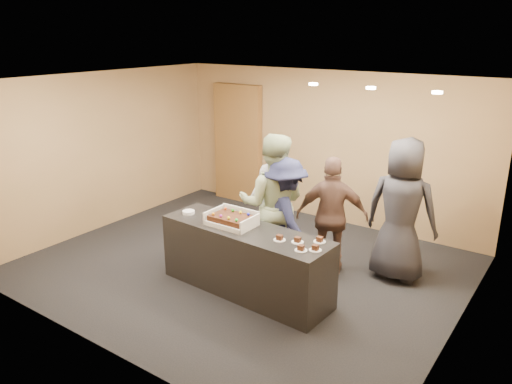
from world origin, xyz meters
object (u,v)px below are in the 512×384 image
plate_stack (189,212)px  person_navy_man (285,217)px  serving_counter (245,260)px  sheet_cake (231,218)px  storage_cabinet (238,144)px  cake_box (232,221)px  person_brown_extra (332,216)px  person_dark_suit (402,210)px  person_server_grey (268,216)px  person_sage_man (273,204)px

plate_stack → person_navy_man: (1.11, 0.76, -0.07)m
serving_counter → sheet_cake: 0.59m
storage_cabinet → person_navy_man: (2.50, -2.23, -0.32)m
cake_box → person_brown_extra: bearing=51.6°
person_dark_suit → person_brown_extra: bearing=22.0°
serving_counter → person_server_grey: person_server_grey is taller
storage_cabinet → person_dark_suit: bearing=-20.2°
person_sage_man → person_navy_man: bearing=148.0°
person_server_grey → person_dark_suit: person_dark_suit is taller
cake_box → person_sage_man: (0.15, 0.74, 0.06)m
storage_cabinet → sheet_cake: 3.67m
serving_counter → person_dark_suit: (1.51, 1.55, 0.56)m
storage_cabinet → plate_stack: size_ratio=13.87×
sheet_cake → person_dark_suit: person_dark_suit is taller
person_server_grey → person_dark_suit: bearing=-166.5°
storage_cabinet → person_brown_extra: storage_cabinet is taller
sheet_cake → person_server_grey: person_server_grey is taller
cake_box → person_navy_man: size_ratio=0.36×
storage_cabinet → person_navy_man: 3.36m
person_brown_extra → person_sage_man: bearing=2.9°
person_sage_man → plate_stack: bearing=12.2°
sheet_cake → person_dark_suit: (1.74, 1.55, 0.01)m
cake_box → person_server_grey: (0.07, 0.75, -0.15)m
sheet_cake → person_sage_man: bearing=78.8°
storage_cabinet → person_navy_man: storage_cabinet is taller
serving_counter → plate_stack: plate_stack is taller
storage_cabinet → plate_stack: 3.30m
cake_box → sheet_cake: size_ratio=1.18×
person_brown_extra → person_dark_suit: 0.94m
cake_box → sheet_cake: cake_box is taller
storage_cabinet → person_navy_man: bearing=-41.7°
cake_box → person_sage_man: bearing=78.5°
plate_stack → person_dark_suit: (2.48, 1.56, 0.09)m
storage_cabinet → plate_stack: storage_cabinet is taller
person_server_grey → person_sage_man: person_sage_man is taller
sheet_cake → person_brown_extra: bearing=52.2°
person_sage_man → person_brown_extra: (0.74, 0.39, -0.15)m
cake_box → person_navy_man: person_navy_man is taller
plate_stack → person_server_grey: (0.82, 0.78, -0.13)m
storage_cabinet → serving_counter: bearing=-51.6°
person_dark_suit → plate_stack: bearing=28.7°
person_sage_man → person_brown_extra: 0.85m
sheet_cake → person_brown_extra: (0.89, 1.15, -0.14)m
person_server_grey → person_navy_man: size_ratio=0.93×
cake_box → person_sage_man: 0.76m
storage_cabinet → cake_box: (2.14, -2.95, -0.23)m
person_server_grey → person_navy_man: 0.30m
serving_counter → person_brown_extra: bearing=62.9°
sheet_cake → person_brown_extra: 1.46m
serving_counter → person_server_grey: (-0.15, 0.77, 0.34)m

